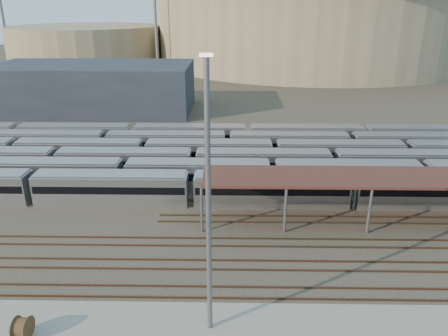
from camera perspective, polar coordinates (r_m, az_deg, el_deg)
ground at (r=45.27m, az=7.31°, el=-9.09°), size 420.00×420.00×0.00m
subway_trains at (r=61.45m, az=7.37°, el=1.06°), size 126.73×23.90×3.60m
empty_tracks at (r=41.00m, az=8.04°, el=-12.48°), size 170.00×9.62×0.18m
stadium at (r=181.53m, az=11.17°, el=18.69°), size 124.00×124.00×32.50m
secondary_arena at (r=178.36m, az=-17.52°, el=15.05°), size 56.00×56.00×14.00m
service_building at (r=100.17m, az=-16.66°, el=10.03°), size 42.00×20.00×10.00m
floodlight_0 at (r=151.04m, az=-9.02°, el=20.02°), size 4.00×1.00×38.40m
floodlight_1 at (r=177.96m, az=-27.11°, el=18.23°), size 4.00×1.00×38.40m
floodlight_3 at (r=199.01m, az=-0.40°, el=20.43°), size 4.00×1.00×38.40m
cable_reel_west at (r=35.73m, az=-24.83°, el=-18.36°), size 1.04×1.71×1.64m
yard_light_pole at (r=28.58m, az=-2.05°, el=-4.94°), size 0.80×0.36×19.56m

